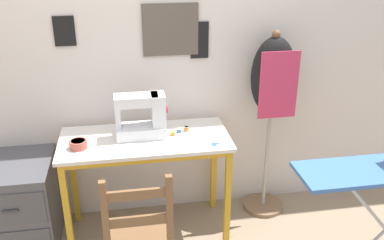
{
  "coord_description": "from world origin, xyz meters",
  "views": [
    {
      "loc": [
        -0.12,
        -2.35,
        2.05
      ],
      "look_at": [
        0.32,
        0.24,
        0.89
      ],
      "focal_mm": 40.0,
      "sensor_mm": 36.0,
      "label": 1
    }
  ],
  "objects_px": {
    "sewing_machine": "(144,117)",
    "fabric_bowl": "(78,144)",
    "wooden_chair": "(139,239)",
    "dress_form": "(272,87)",
    "thread_spool_far_edge": "(186,129)",
    "filing_cabinet": "(23,204)",
    "thread_spool_mid_table": "(179,131)",
    "thread_spool_near_machine": "(173,133)",
    "scissors": "(217,144)"
  },
  "relations": [
    {
      "from": "thread_spool_far_edge",
      "to": "dress_form",
      "type": "height_order",
      "value": "dress_form"
    },
    {
      "from": "sewing_machine",
      "to": "dress_form",
      "type": "height_order",
      "value": "dress_form"
    },
    {
      "from": "thread_spool_far_edge",
      "to": "thread_spool_mid_table",
      "type": "bearing_deg",
      "value": -160.71
    },
    {
      "from": "sewing_machine",
      "to": "dress_form",
      "type": "relative_size",
      "value": 0.24
    },
    {
      "from": "thread_spool_mid_table",
      "to": "wooden_chair",
      "type": "relative_size",
      "value": 0.04
    },
    {
      "from": "dress_form",
      "to": "scissors",
      "type": "bearing_deg",
      "value": -145.54
    },
    {
      "from": "fabric_bowl",
      "to": "filing_cabinet",
      "type": "xyz_separation_m",
      "value": [
        -0.44,
        0.11,
        -0.49
      ]
    },
    {
      "from": "sewing_machine",
      "to": "fabric_bowl",
      "type": "relative_size",
      "value": 3.08
    },
    {
      "from": "fabric_bowl",
      "to": "sewing_machine",
      "type": "bearing_deg",
      "value": 14.26
    },
    {
      "from": "scissors",
      "to": "filing_cabinet",
      "type": "relative_size",
      "value": 0.19
    },
    {
      "from": "sewing_machine",
      "to": "thread_spool_mid_table",
      "type": "relative_size",
      "value": 9.5
    },
    {
      "from": "fabric_bowl",
      "to": "filing_cabinet",
      "type": "relative_size",
      "value": 0.18
    },
    {
      "from": "scissors",
      "to": "dress_form",
      "type": "distance_m",
      "value": 0.63
    },
    {
      "from": "fabric_bowl",
      "to": "dress_form",
      "type": "relative_size",
      "value": 0.08
    },
    {
      "from": "sewing_machine",
      "to": "dress_form",
      "type": "bearing_deg",
      "value": 7.35
    },
    {
      "from": "thread_spool_near_machine",
      "to": "scissors",
      "type": "bearing_deg",
      "value": -33.32
    },
    {
      "from": "thread_spool_far_edge",
      "to": "filing_cabinet",
      "type": "height_order",
      "value": "thread_spool_far_edge"
    },
    {
      "from": "sewing_machine",
      "to": "filing_cabinet",
      "type": "distance_m",
      "value": 1.05
    },
    {
      "from": "scissors",
      "to": "fabric_bowl",
      "type": "bearing_deg",
      "value": 174.09
    },
    {
      "from": "scissors",
      "to": "filing_cabinet",
      "type": "xyz_separation_m",
      "value": [
        -1.33,
        0.21,
        -0.46
      ]
    },
    {
      "from": "fabric_bowl",
      "to": "thread_spool_mid_table",
      "type": "relative_size",
      "value": 3.09
    },
    {
      "from": "thread_spool_far_edge",
      "to": "dress_form",
      "type": "relative_size",
      "value": 0.03
    },
    {
      "from": "wooden_chair",
      "to": "dress_form",
      "type": "relative_size",
      "value": 0.62
    },
    {
      "from": "thread_spool_near_machine",
      "to": "fabric_bowl",
      "type": "bearing_deg",
      "value": -171.98
    },
    {
      "from": "sewing_machine",
      "to": "filing_cabinet",
      "type": "bearing_deg",
      "value": 179.76
    },
    {
      "from": "scissors",
      "to": "thread_spool_near_machine",
      "type": "relative_size",
      "value": 3.06
    },
    {
      "from": "scissors",
      "to": "dress_form",
      "type": "relative_size",
      "value": 0.08
    },
    {
      "from": "sewing_machine",
      "to": "scissors",
      "type": "bearing_deg",
      "value": -23.51
    },
    {
      "from": "thread_spool_near_machine",
      "to": "filing_cabinet",
      "type": "bearing_deg",
      "value": 178.61
    },
    {
      "from": "thread_spool_mid_table",
      "to": "dress_form",
      "type": "height_order",
      "value": "dress_form"
    },
    {
      "from": "filing_cabinet",
      "to": "wooden_chair",
      "type": "bearing_deg",
      "value": -38.91
    },
    {
      "from": "thread_spool_near_machine",
      "to": "filing_cabinet",
      "type": "relative_size",
      "value": 0.06
    },
    {
      "from": "thread_spool_mid_table",
      "to": "dress_form",
      "type": "xyz_separation_m",
      "value": [
        0.69,
        0.1,
        0.25
      ]
    },
    {
      "from": "sewing_machine",
      "to": "thread_spool_far_edge",
      "type": "bearing_deg",
      "value": 6.7
    },
    {
      "from": "sewing_machine",
      "to": "dress_form",
      "type": "distance_m",
      "value": 0.95
    },
    {
      "from": "fabric_bowl",
      "to": "thread_spool_far_edge",
      "type": "xyz_separation_m",
      "value": [
        0.73,
        0.14,
        -0.01
      ]
    },
    {
      "from": "thread_spool_mid_table",
      "to": "wooden_chair",
      "type": "distance_m",
      "value": 0.81
    },
    {
      "from": "scissors",
      "to": "thread_spool_near_machine",
      "type": "distance_m",
      "value": 0.33
    },
    {
      "from": "thread_spool_mid_table",
      "to": "wooden_chair",
      "type": "height_order",
      "value": "wooden_chair"
    },
    {
      "from": "scissors",
      "to": "thread_spool_mid_table",
      "type": "bearing_deg",
      "value": 135.78
    },
    {
      "from": "thread_spool_near_machine",
      "to": "thread_spool_mid_table",
      "type": "xyz_separation_m",
      "value": [
        0.05,
        0.04,
        -0.0
      ]
    },
    {
      "from": "sewing_machine",
      "to": "fabric_bowl",
      "type": "xyz_separation_m",
      "value": [
        -0.43,
        -0.11,
        -0.11
      ]
    },
    {
      "from": "fabric_bowl",
      "to": "scissors",
      "type": "distance_m",
      "value": 0.9
    },
    {
      "from": "fabric_bowl",
      "to": "thread_spool_mid_table",
      "type": "bearing_deg",
      "value": 10.56
    },
    {
      "from": "dress_form",
      "to": "wooden_chair",
      "type": "bearing_deg",
      "value": -143.96
    },
    {
      "from": "scissors",
      "to": "dress_form",
      "type": "xyz_separation_m",
      "value": [
        0.47,
        0.32,
        0.26
      ]
    },
    {
      "from": "thread_spool_mid_table",
      "to": "wooden_chair",
      "type": "xyz_separation_m",
      "value": [
        -0.33,
        -0.64,
        -0.37
      ]
    },
    {
      "from": "sewing_machine",
      "to": "filing_cabinet",
      "type": "height_order",
      "value": "sewing_machine"
    },
    {
      "from": "thread_spool_far_edge",
      "to": "wooden_chair",
      "type": "height_order",
      "value": "wooden_chair"
    },
    {
      "from": "thread_spool_near_machine",
      "to": "thread_spool_mid_table",
      "type": "height_order",
      "value": "same"
    }
  ]
}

